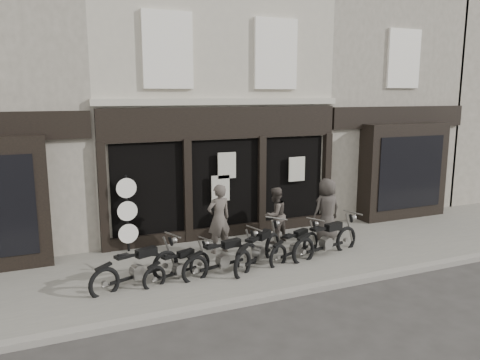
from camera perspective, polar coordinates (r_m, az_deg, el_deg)
name	(u,v)px	position (r m, az deg, el deg)	size (l,w,h in m)	color
ground_plane	(270,274)	(11.48, 3.70, -11.37)	(90.00, 90.00, 0.00)	#2D2B28
pavement	(254,260)	(12.21, 1.77, -9.68)	(30.00, 4.20, 0.12)	#66625A
kerb	(296,291)	(10.44, 6.89, -13.33)	(30.00, 0.25, 0.13)	gray
central_building	(192,99)	(16.18, -5.82, 9.76)	(7.30, 6.22, 8.34)	#B7B09D
neighbour_right	(348,100)	(19.03, 13.05, 9.53)	(5.60, 6.73, 8.34)	#9F9586
motorcycle_0	(137,271)	(10.74, -12.40, -10.74)	(2.14, 1.06, 1.07)	black
motorcycle_1	(179,268)	(10.91, -7.48, -10.63)	(1.78, 0.92, 0.90)	black
motorcycle_2	(223,260)	(11.16, -2.08, -9.72)	(2.15, 0.85, 1.05)	black
motorcycle_3	(259,252)	(11.63, 2.29, -8.78)	(1.96, 1.59, 1.09)	black
motorcycle_4	(296,247)	(12.18, 6.79, -8.17)	(1.91, 1.10, 0.98)	black
motorcycle_5	(326,242)	(12.50, 10.47, -7.50)	(2.31, 0.89, 1.12)	black
man_left	(219,219)	(12.31, -2.60, -4.74)	(0.67, 0.44, 1.84)	#4C453F
man_centre	(275,215)	(13.20, 4.30, -4.28)	(0.77, 0.60, 1.58)	#453E38
man_right	(327,209)	(13.59, 10.53, -3.54)	(0.88, 0.57, 1.79)	#37322E
advert_sign_post	(128,217)	(12.72, -13.55, -4.42)	(0.53, 0.34, 2.18)	black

